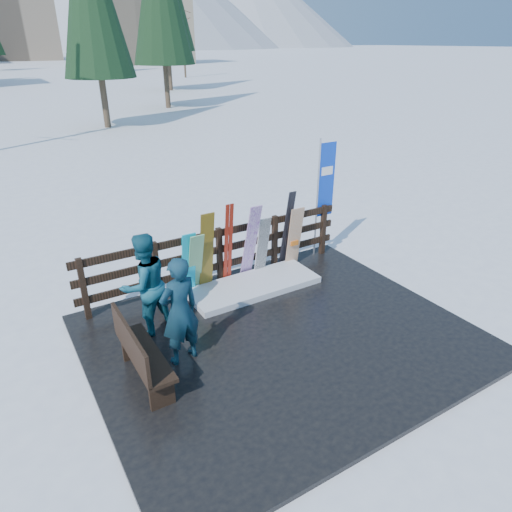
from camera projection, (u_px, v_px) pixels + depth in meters
ground at (281, 339)px, 7.57m from camera, size 700.00×700.00×0.00m
deck at (282, 337)px, 7.55m from camera, size 6.00×5.00×0.08m
fence at (219, 251)px, 8.95m from camera, size 5.60×0.10×1.15m
snow_patch at (253, 285)px, 8.94m from camera, size 2.58×1.00×0.12m
bench at (139, 352)px, 6.29m from camera, size 0.41×1.50×0.97m
snowboard_0 at (189, 265)px, 8.43m from camera, size 0.26×0.24×1.31m
snowboard_1 at (195, 264)px, 8.50m from camera, size 0.27×0.37×1.27m
snowboard_2 at (207, 252)px, 8.54m from camera, size 0.27×0.28×1.63m
snowboard_3 at (251, 242)px, 8.99m from camera, size 0.25×0.47×1.62m
snowboard_4 at (262, 247)px, 9.19m from camera, size 0.25×0.26×1.29m
snowboard_5 at (294, 238)px, 9.55m from camera, size 0.31×0.21×1.34m
ski_pair_a at (228, 244)px, 8.82m from camera, size 0.16×0.23×1.69m
ski_pair_b at (287, 230)px, 9.46m from camera, size 0.17×0.34×1.72m
rental_flag at (324, 185)px, 9.80m from camera, size 0.45×0.04×2.60m
person_front at (180, 311)px, 6.62m from camera, size 0.69×0.51×1.71m
person_back at (145, 285)px, 7.30m from camera, size 0.99×0.86×1.74m
trees at (56, 24)px, 44.83m from camera, size 41.90×68.80×14.18m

